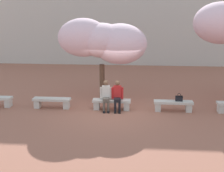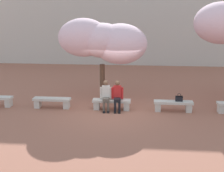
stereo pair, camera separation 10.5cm
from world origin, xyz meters
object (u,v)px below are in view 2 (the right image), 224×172
Objects in this scene: handbag at (179,98)px; stone_bench_near_west at (52,101)px; cherry_tree_main at (104,41)px; person_seated_right at (117,94)px; person_seated_left at (106,94)px; stone_bench_center at (112,103)px; stone_bench_near_east at (173,105)px.

stone_bench_near_west is at bearing -179.80° from handbag.
stone_bench_near_west is 0.40× the size of cherry_tree_main.
handbag is at bearing 1.59° from person_seated_right.
person_seated_left is at bearing 179.96° from person_seated_right.
person_seated_right is at bearing -1.06° from stone_bench_near_west.
stone_bench_center is 4.83× the size of handbag.
stone_bench_near_west is 1.27× the size of person_seated_left.
stone_bench_near_west and stone_bench_near_east have the same top height.
stone_bench_center is 1.00× the size of stone_bench_near_east.
cherry_tree_main reaches higher than person_seated_left.
stone_bench_near_west is 1.27× the size of person_seated_right.
handbag reaches higher than stone_bench_near_west.
stone_bench_near_east is 2.41m from person_seated_right.
person_seated_right is (0.25, -0.05, 0.40)m from stone_bench_center.
cherry_tree_main reaches higher than stone_bench_near_west.
person_seated_left reaches higher than stone_bench_near_west.
stone_bench_near_west is 5.48m from handbag.
stone_bench_center is at bearing -72.33° from cherry_tree_main.
person_seated_right is at bearing -65.08° from cherry_tree_main.
cherry_tree_main reaches higher than person_seated_right.
handbag is at bearing 0.20° from stone_bench_near_west.
person_seated_left is at bearing -178.94° from stone_bench_near_east.
stone_bench_near_west is at bearing 178.94° from person_seated_right.
handbag is (0.23, 0.02, 0.28)m from stone_bench_near_east.
stone_bench_center is at bearing 168.01° from person_seated_right.
cherry_tree_main is at bearing 155.37° from handbag.
cherry_tree_main is at bearing 153.53° from stone_bench_near_east.
stone_bench_near_east is 1.27× the size of person_seated_left.
stone_bench_near_west is 1.00× the size of stone_bench_near_east.
person_seated_left is 1.00× the size of person_seated_right.
person_seated_right is at bearing -178.71° from stone_bench_near_east.
cherry_tree_main is (-0.49, 1.55, 2.49)m from stone_bench_center.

